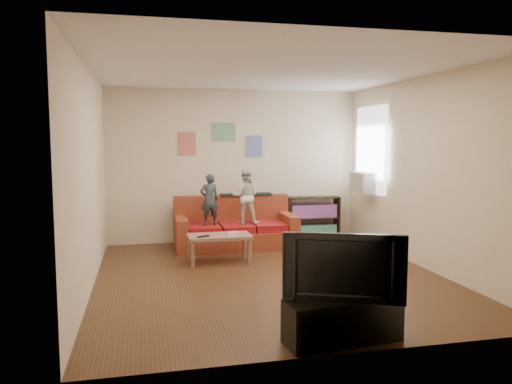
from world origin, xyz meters
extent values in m
cube|color=#50311A|center=(0.00, 0.00, -0.01)|extent=(4.50, 5.00, 0.01)
cube|color=white|center=(0.00, 0.00, 2.71)|extent=(4.50, 5.00, 0.01)
cube|color=beige|center=(0.00, 2.50, 1.35)|extent=(4.50, 0.01, 2.70)
cube|color=beige|center=(0.00, -2.50, 1.35)|extent=(4.50, 0.01, 2.70)
cube|color=beige|center=(-2.25, 0.00, 1.35)|extent=(0.01, 5.00, 2.70)
cube|color=beige|center=(2.25, 0.00, 1.35)|extent=(0.01, 5.00, 2.70)
cube|color=#913921|center=(-0.12, 1.84, 0.15)|extent=(2.01, 0.90, 0.30)
cube|color=#913921|center=(-0.12, 2.20, 0.58)|extent=(2.01, 0.18, 0.55)
cube|color=#913921|center=(-1.03, 1.84, 0.43)|extent=(0.18, 0.90, 0.25)
cube|color=#913921|center=(0.80, 1.84, 0.43)|extent=(0.18, 0.90, 0.25)
cube|color=maroon|center=(-0.66, 1.77, 0.36)|extent=(0.52, 0.68, 0.12)
cube|color=maroon|center=(-0.12, 1.77, 0.36)|extent=(0.52, 0.68, 0.12)
cube|color=maroon|center=(0.43, 1.77, 0.36)|extent=(0.52, 0.68, 0.12)
cube|color=black|center=(0.13, 2.20, 0.86)|extent=(0.90, 0.22, 0.04)
imported|color=#2F3942|center=(-0.57, 1.74, 0.84)|extent=(0.33, 0.23, 0.84)
imported|color=silver|center=(0.03, 1.74, 0.88)|extent=(0.51, 0.44, 0.92)
cube|color=#966C58|center=(-0.53, 0.89, 0.39)|extent=(0.93, 0.51, 0.05)
cylinder|color=#966C58|center=(-0.95, 0.68, 0.19)|extent=(0.06, 0.06, 0.37)
cylinder|color=#966C58|center=(-0.12, 0.68, 0.19)|extent=(0.06, 0.06, 0.37)
cylinder|color=#966C58|center=(-0.95, 1.10, 0.19)|extent=(0.06, 0.06, 0.37)
cylinder|color=#966C58|center=(-0.12, 1.10, 0.19)|extent=(0.06, 0.06, 0.37)
cube|color=black|center=(-0.78, 0.77, 0.43)|extent=(0.18, 0.12, 0.02)
cube|color=white|center=(-0.33, 0.94, 0.43)|extent=(0.16, 0.09, 0.03)
cube|color=black|center=(0.94, 2.30, 0.39)|extent=(0.03, 0.29, 0.78)
cube|color=black|center=(1.88, 2.30, 0.39)|extent=(0.03, 0.29, 0.78)
cube|color=black|center=(1.41, 2.30, 0.01)|extent=(0.97, 0.29, 0.03)
cube|color=black|center=(1.41, 2.30, 0.76)|extent=(0.97, 0.29, 0.03)
cube|color=black|center=(1.41, 2.30, 0.39)|extent=(0.91, 0.29, 0.02)
cube|color=teal|center=(1.41, 2.30, 0.15)|extent=(0.85, 0.24, 0.23)
cube|color=#783F8C|center=(1.41, 2.30, 0.52)|extent=(0.85, 0.24, 0.23)
cube|color=white|center=(2.22, 1.65, 1.64)|extent=(0.04, 1.08, 1.48)
cube|color=#B7B2A3|center=(2.10, 1.65, 1.08)|extent=(0.28, 0.55, 0.35)
cube|color=#D87266|center=(-0.85, 2.48, 1.75)|extent=(0.30, 0.01, 0.40)
cube|color=#72B27F|center=(-0.20, 2.48, 1.95)|extent=(0.42, 0.01, 0.32)
cube|color=#727FCC|center=(0.35, 2.48, 1.70)|extent=(0.30, 0.01, 0.38)
cube|color=beige|center=(0.60, 1.70, 0.12)|extent=(0.39, 0.29, 0.24)
cube|color=beige|center=(0.60, 1.70, 0.26)|extent=(0.41, 0.31, 0.05)
cube|color=black|center=(0.60, 1.55, 0.13)|extent=(0.18, 0.00, 0.06)
cube|color=black|center=(0.11, -2.25, 0.20)|extent=(1.09, 0.46, 0.40)
imported|color=black|center=(0.11, -2.25, 0.70)|extent=(1.04, 0.53, 0.61)
sphere|color=white|center=(0.65, 0.74, 0.05)|extent=(0.14, 0.14, 0.11)
camera|label=1|loc=(-1.61, -6.30, 1.81)|focal=35.00mm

